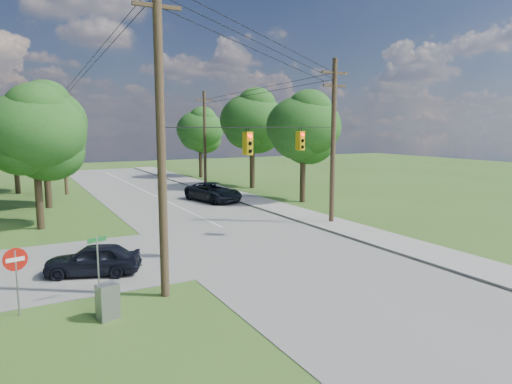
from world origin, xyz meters
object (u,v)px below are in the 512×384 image
do_not_enter_sign (16,267)px  pole_north_w (64,139)px  pole_ne (333,139)px  car_main_north (213,192)px  car_cross_dark (93,259)px  control_cabinet (108,302)px  pole_north_e (205,138)px  pole_sw (161,127)px

do_not_enter_sign → pole_north_w: bearing=68.0°
pole_ne → car_main_north: size_ratio=1.86×
car_cross_dark → control_cabinet: bearing=17.3°
pole_north_e → do_not_enter_sign: (-18.32, -29.12, -3.43)m
pole_north_e → pole_ne: bearing=-90.0°
pole_north_w → do_not_enter_sign: 29.65m
pole_ne → pole_north_w: 26.03m
control_cabinet → car_cross_dark: bearing=69.7°
pole_sw → pole_north_w: 29.62m
car_main_north → pole_ne: bearing=-87.0°
control_cabinet → do_not_enter_sign: do_not_enter_sign is taller
car_cross_dark → pole_north_e: bearing=169.9°
pole_sw → car_main_north: size_ratio=2.13×
pole_north_e → do_not_enter_sign: 34.57m
pole_north_e → car_main_north: size_ratio=1.77×
pole_north_e → car_main_north: (-3.40, -10.27, -4.32)m
pole_north_w → do_not_enter_sign: size_ratio=4.30×
pole_north_e → pole_north_w: (-13.90, 0.00, 0.00)m
pole_ne → do_not_enter_sign: bearing=-158.8°
car_main_north → pole_sw: bearing=-130.8°
pole_sw → pole_north_e: pole_sw is taller
pole_ne → pole_north_e: 22.00m
pole_sw → control_cabinet: 6.18m
pole_north_w → control_cabinet: bearing=-93.5°
car_cross_dark → pole_north_w: bearing=-162.7°
car_cross_dark → pole_ne: bearing=124.8°
pole_ne → pole_north_w: (-13.90, 22.00, -0.34)m
pole_sw → pole_north_w: (-0.40, 29.60, -1.10)m
car_main_north → control_cabinet: 23.92m
car_cross_dark → do_not_enter_sign: size_ratio=1.68×
car_main_north → do_not_enter_sign: 24.06m
do_not_enter_sign → control_cabinet: bearing=-45.8°
pole_sw → control_cabinet: bearing=-153.1°
car_main_north → control_cabinet: car_main_north is taller
pole_sw → control_cabinet: (-2.26, -1.15, -5.64)m
pole_north_e → control_cabinet: size_ratio=8.47×
pole_north_e → pole_sw: bearing=-114.5°
pole_ne → car_main_north: pole_ne is taller
pole_north_e → control_cabinet: bearing=-117.1°
pole_north_w → control_cabinet: size_ratio=8.47×
pole_ne → car_cross_dark: (-15.46, -3.86, -4.77)m
pole_ne → do_not_enter_sign: pole_ne is taller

